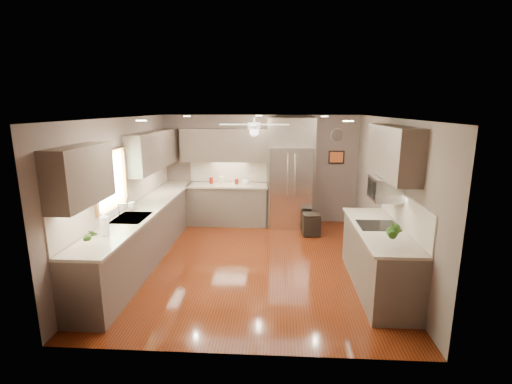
# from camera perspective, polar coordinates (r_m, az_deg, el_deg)

# --- Properties ---
(floor) EXTENTS (5.00, 5.00, 0.00)m
(floor) POSITION_cam_1_polar(r_m,az_deg,el_deg) (6.65, -0.42, -10.75)
(floor) COLOR #491809
(floor) RESTS_ON ground
(ceiling) EXTENTS (5.00, 5.00, 0.00)m
(ceiling) POSITION_cam_1_polar(r_m,az_deg,el_deg) (6.09, -0.46, 11.34)
(ceiling) COLOR white
(ceiling) RESTS_ON ground
(wall_back) EXTENTS (4.50, 0.00, 4.50)m
(wall_back) POSITION_cam_1_polar(r_m,az_deg,el_deg) (8.70, 0.66, 3.53)
(wall_back) COLOR #6B5851
(wall_back) RESTS_ON ground
(wall_front) EXTENTS (4.50, 0.00, 4.50)m
(wall_front) POSITION_cam_1_polar(r_m,az_deg,el_deg) (3.87, -2.93, -8.59)
(wall_front) COLOR #6B5851
(wall_front) RESTS_ON ground
(wall_left) EXTENTS (0.00, 5.00, 5.00)m
(wall_left) POSITION_cam_1_polar(r_m,az_deg,el_deg) (6.78, -19.77, 0.08)
(wall_left) COLOR #6B5851
(wall_left) RESTS_ON ground
(wall_right) EXTENTS (0.00, 5.00, 5.00)m
(wall_right) POSITION_cam_1_polar(r_m,az_deg,el_deg) (6.50, 19.75, -0.44)
(wall_right) COLOR #6B5851
(wall_right) RESTS_ON ground
(canister_a) EXTENTS (0.09, 0.09, 0.15)m
(canister_a) POSITION_cam_1_polar(r_m,az_deg,el_deg) (8.61, -6.89, 1.79)
(canister_a) COLOR maroon
(canister_a) RESTS_ON back_run
(canister_c) EXTENTS (0.13, 0.13, 0.18)m
(canister_c) POSITION_cam_1_polar(r_m,az_deg,el_deg) (8.52, -5.34, 1.77)
(canister_c) COLOR beige
(canister_c) RESTS_ON back_run
(canister_d) EXTENTS (0.11, 0.11, 0.13)m
(canister_d) POSITION_cam_1_polar(r_m,az_deg,el_deg) (8.52, -3.01, 1.61)
(canister_d) COLOR maroon
(canister_d) RESTS_ON back_run
(soap_bottle) EXTENTS (0.10, 0.10, 0.20)m
(soap_bottle) POSITION_cam_1_polar(r_m,az_deg,el_deg) (6.70, -18.46, -1.80)
(soap_bottle) COLOR white
(soap_bottle) RESTS_ON left_run
(potted_plant_left) EXTENTS (0.15, 0.10, 0.28)m
(potted_plant_left) POSITION_cam_1_polar(r_m,az_deg,el_deg) (5.17, -24.15, -6.15)
(potted_plant_left) COLOR #2D5D1A
(potted_plant_left) RESTS_ON left_run
(potted_plant_right) EXTENTS (0.22, 0.20, 0.34)m
(potted_plant_right) POSITION_cam_1_polar(r_m,az_deg,el_deg) (5.09, 20.54, -5.72)
(potted_plant_right) COLOR #2D5D1A
(potted_plant_right) RESTS_ON right_run
(bowl) EXTENTS (0.25, 0.25, 0.05)m
(bowl) POSITION_cam_1_polar(r_m,az_deg,el_deg) (8.45, -1.61, 1.28)
(bowl) COLOR beige
(bowl) RESTS_ON back_run
(left_run) EXTENTS (0.65, 4.70, 1.45)m
(left_run) POSITION_cam_1_polar(r_m,az_deg,el_deg) (7.01, -16.58, -5.80)
(left_run) COLOR brown
(left_run) RESTS_ON ground
(back_run) EXTENTS (1.85, 0.65, 1.45)m
(back_run) POSITION_cam_1_polar(r_m,az_deg,el_deg) (8.64, -4.26, -1.77)
(back_run) COLOR brown
(back_run) RESTS_ON ground
(uppers) EXTENTS (4.50, 4.70, 0.95)m
(uppers) POSITION_cam_1_polar(r_m,az_deg,el_deg) (6.93, -6.21, 6.24)
(uppers) COLOR brown
(uppers) RESTS_ON wall_left
(window) EXTENTS (0.05, 1.12, 0.92)m
(window) POSITION_cam_1_polar(r_m,az_deg,el_deg) (6.26, -21.49, 1.73)
(window) COLOR #BFF2B2
(window) RESTS_ON wall_left
(sink) EXTENTS (0.50, 0.70, 0.32)m
(sink) POSITION_cam_1_polar(r_m,az_deg,el_deg) (6.30, -18.62, -4.02)
(sink) COLOR silver
(sink) RESTS_ON left_run
(refrigerator) EXTENTS (1.06, 0.75, 2.45)m
(refrigerator) POSITION_cam_1_polar(r_m,az_deg,el_deg) (8.37, 5.35, 2.67)
(refrigerator) COLOR silver
(refrigerator) RESTS_ON ground
(right_run) EXTENTS (0.70, 2.20, 1.45)m
(right_run) POSITION_cam_1_polar(r_m,az_deg,el_deg) (5.91, 18.31, -9.45)
(right_run) COLOR brown
(right_run) RESTS_ON ground
(microwave) EXTENTS (0.43, 0.55, 0.34)m
(microwave) POSITION_cam_1_polar(r_m,az_deg,el_deg) (5.88, 19.29, 0.53)
(microwave) COLOR silver
(microwave) RESTS_ON wall_right
(ceiling_fan) EXTENTS (1.18, 1.18, 0.32)m
(ceiling_fan) POSITION_cam_1_polar(r_m,az_deg,el_deg) (6.40, -0.27, 9.91)
(ceiling_fan) COLOR white
(ceiling_fan) RESTS_ON ceiling
(recessed_lights) EXTENTS (2.84, 3.14, 0.01)m
(recessed_lights) POSITION_cam_1_polar(r_m,az_deg,el_deg) (6.49, -0.58, 11.38)
(recessed_lights) COLOR white
(recessed_lights) RESTS_ON ceiling
(wall_clock) EXTENTS (0.30, 0.03, 0.30)m
(wall_clock) POSITION_cam_1_polar(r_m,az_deg,el_deg) (8.68, 12.41, 8.54)
(wall_clock) COLOR white
(wall_clock) RESTS_ON wall_back
(framed_print) EXTENTS (0.36, 0.03, 0.30)m
(framed_print) POSITION_cam_1_polar(r_m,az_deg,el_deg) (8.73, 12.26, 5.26)
(framed_print) COLOR black
(framed_print) RESTS_ON wall_back
(stool) EXTENTS (0.39, 0.39, 0.45)m
(stool) POSITION_cam_1_polar(r_m,az_deg,el_deg) (7.99, 8.46, -4.93)
(stool) COLOR black
(stool) RESTS_ON ground
(paper_towel) EXTENTS (0.11, 0.11, 0.28)m
(paper_towel) POSITION_cam_1_polar(r_m,az_deg,el_deg) (5.50, -22.24, -4.84)
(paper_towel) COLOR white
(paper_towel) RESTS_ON left_run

